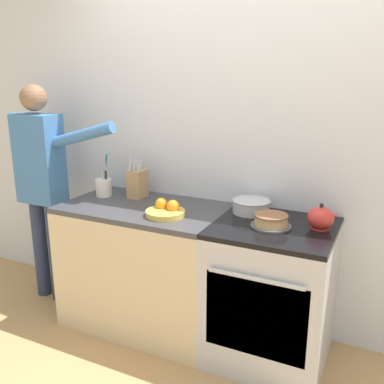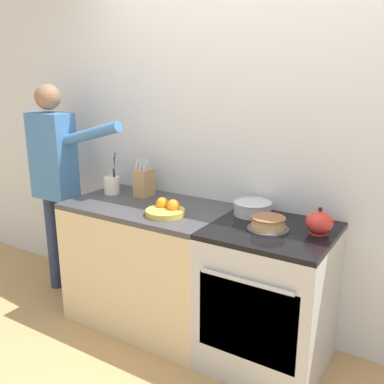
% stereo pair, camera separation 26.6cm
% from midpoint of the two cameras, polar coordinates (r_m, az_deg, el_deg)
% --- Properties ---
extents(ground_plane, '(16.00, 16.00, 0.00)m').
position_cam_midpoint_polar(ground_plane, '(2.80, -0.83, -23.05)').
color(ground_plane, tan).
extents(wall_back, '(8.00, 0.04, 2.60)m').
position_cam_midpoint_polar(wall_back, '(2.84, 5.22, 6.50)').
color(wall_back, silver).
rests_on(wall_back, ground_plane).
extents(counter_cabinet, '(1.10, 0.66, 0.88)m').
position_cam_midpoint_polar(counter_cabinet, '(3.08, -8.71, -9.68)').
color(counter_cabinet, beige).
rests_on(counter_cabinet, ground_plane).
extents(stove_range, '(0.71, 0.69, 0.88)m').
position_cam_midpoint_polar(stove_range, '(2.72, 7.65, -13.26)').
color(stove_range, '#B7BABF').
rests_on(stove_range, ground_plane).
extents(layer_cake, '(0.24, 0.24, 0.07)m').
position_cam_midpoint_polar(layer_cake, '(2.51, 7.53, -3.91)').
color(layer_cake, '#4C4C51').
rests_on(layer_cake, stove_range).
extents(tea_kettle, '(0.18, 0.15, 0.15)m').
position_cam_midpoint_polar(tea_kettle, '(2.52, 13.95, -3.45)').
color(tea_kettle, red).
rests_on(tea_kettle, stove_range).
extents(mixing_bowl, '(0.25, 0.25, 0.09)m').
position_cam_midpoint_polar(mixing_bowl, '(2.74, 5.16, -1.92)').
color(mixing_bowl, '#B7BABF').
rests_on(mixing_bowl, stove_range).
extents(knife_block, '(0.11, 0.13, 0.29)m').
position_cam_midpoint_polar(knife_block, '(3.10, -9.75, 1.11)').
color(knife_block, tan).
rests_on(knife_block, counter_cabinet).
extents(utensil_crock, '(0.11, 0.11, 0.31)m').
position_cam_midpoint_polar(utensil_crock, '(3.19, -14.05, 0.69)').
color(utensil_crock, silver).
rests_on(utensil_crock, counter_cabinet).
extents(fruit_bowl, '(0.25, 0.25, 0.10)m').
position_cam_midpoint_polar(fruit_bowl, '(2.70, -6.32, -2.52)').
color(fruit_bowl, gold).
rests_on(fruit_bowl, counter_cabinet).
extents(person_baker, '(0.94, 0.20, 1.67)m').
position_cam_midpoint_polar(person_baker, '(3.45, -21.49, 1.99)').
color(person_baker, '#283351').
rests_on(person_baker, ground_plane).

